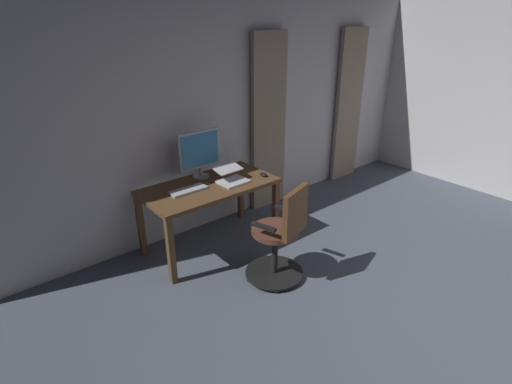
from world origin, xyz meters
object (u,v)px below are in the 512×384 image
at_px(computer_mouse, 263,175).
at_px(office_chair, 281,238).
at_px(computer_monitor, 199,151).
at_px(computer_keyboard, 188,190).
at_px(laptop, 230,176).
at_px(desk, 209,193).

bearing_deg(computer_mouse, office_chair, 60.36).
xyz_separation_m(office_chair, computer_monitor, (0.11, -1.15, 0.56)).
relative_size(office_chair, computer_mouse, 9.68).
distance_m(computer_monitor, computer_keyboard, 0.48).
bearing_deg(laptop, computer_mouse, 160.10).
bearing_deg(computer_monitor, computer_keyboard, 39.11).
bearing_deg(desk, computer_mouse, 162.50).
xyz_separation_m(desk, computer_keyboard, (0.25, 0.01, 0.11)).
bearing_deg(office_chair, desk, 83.40).
bearing_deg(office_chair, computer_mouse, 43.32).
distance_m(desk, computer_mouse, 0.62).
distance_m(office_chair, computer_keyboard, 1.03).
bearing_deg(computer_keyboard, office_chair, 114.89).
xyz_separation_m(desk, laptop, (-0.22, 0.07, 0.15)).
height_order(computer_keyboard, computer_mouse, computer_mouse).
distance_m(computer_keyboard, laptop, 0.48).
height_order(office_chair, computer_mouse, office_chair).
distance_m(desk, office_chair, 0.94).
relative_size(office_chair, computer_monitor, 1.93).
xyz_separation_m(laptop, computer_mouse, (-0.36, 0.11, -0.04)).
distance_m(desk, laptop, 0.28).
bearing_deg(laptop, computer_keyboard, -9.19).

